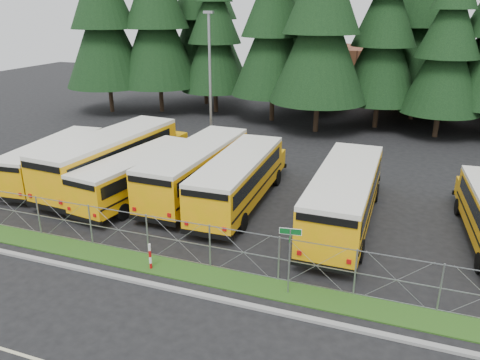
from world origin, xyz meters
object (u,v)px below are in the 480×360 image
bus_3 (199,170)px  bus_6 (345,198)px  striped_bollard (150,257)px  bus_1 (115,159)px  street_sign (290,247)px  bus_0 (57,161)px  bus_2 (142,176)px  light_standard (210,79)px  bus_4 (241,180)px

bus_3 → bus_6: (8.62, -1.41, 0.02)m
bus_6 → striped_bollard: bearing=-134.5°
bus_1 → striped_bollard: bearing=-44.3°
bus_6 → striped_bollard: (-7.00, -7.05, -0.93)m
street_sign → striped_bollard: street_sign is taller
bus_0 → bus_6: size_ratio=0.84×
bus_2 → street_sign: street_sign is taller
bus_1 → light_standard: size_ratio=1.22×
bus_4 → street_sign: bus_4 is taller
bus_1 → bus_6: size_ratio=1.06×
bus_0 → bus_4: size_ratio=0.89×
bus_0 → bus_3: 9.48m
bus_0 → light_standard: bearing=48.6°
bus_6 → street_sign: 6.89m
street_sign → light_standard: size_ratio=0.28×
bus_3 → bus_4: bus_3 is taller
bus_4 → bus_6: bearing=-8.7°
bus_2 → light_standard: bearing=97.3°
street_sign → light_standard: light_standard is taller
bus_0 → street_sign: 18.43m
bus_3 → bus_4: (2.82, -0.66, -0.06)m
bus_2 → light_standard: 10.63m
bus_0 → bus_1: bearing=5.9°
bus_6 → striped_bollard: size_ratio=9.70×
bus_2 → bus_0: bearing=-177.6°
bus_6 → street_sign: bus_6 is taller
bus_0 → light_standard: (6.67, 9.14, 4.21)m
bus_1 → bus_6: bus_1 is taller
bus_3 → bus_6: size_ratio=0.99×
bus_1 → striped_bollard: bus_1 is taller
bus_0 → bus_1: bus_1 is taller
bus_3 → striped_bollard: (1.62, -8.46, -0.90)m
bus_6 → light_standard: size_ratio=1.15×
bus_4 → street_sign: size_ratio=3.92×
bus_2 → bus_6: (11.50, 0.21, 0.20)m
bus_1 → bus_4: size_ratio=1.12×
bus_0 → bus_3: bearing=0.7°
striped_bollard → light_standard: 17.87m
bus_1 → light_standard: light_standard is taller
bus_3 → light_standard: bearing=110.0°
bus_0 → bus_3: size_ratio=0.86×
bus_0 → light_standard: 12.08m
bus_2 → light_standard: light_standard is taller
bus_2 → street_sign: size_ratio=3.60×
bus_2 → bus_4: size_ratio=0.92×
bus_3 → light_standard: size_ratio=1.13×
light_standard → bus_2: bearing=-90.7°
bus_6 → light_standard: (-11.37, 9.57, 3.98)m
bus_6 → street_sign: bearing=-98.9°
bus_3 → bus_6: bearing=-7.9°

